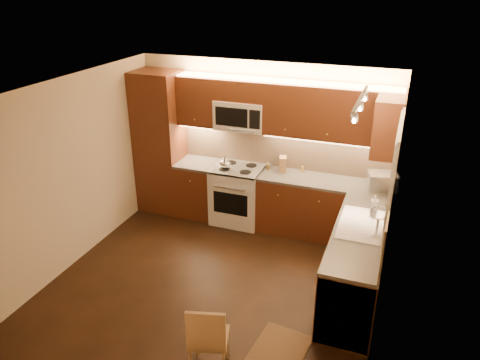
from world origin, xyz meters
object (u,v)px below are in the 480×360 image
at_px(soap_bottle, 375,203).
at_px(dining_chair, 209,336).
at_px(stove, 238,194).
at_px(sink, 362,219).
at_px(toaster_oven, 382,181).
at_px(microwave, 241,115).
at_px(knife_block, 283,164).
at_px(kettle, 225,162).

bearing_deg(soap_bottle, dining_chair, -120.47).
bearing_deg(stove, dining_chair, -74.73).
relative_size(sink, soap_bottle, 4.29).
height_order(sink, dining_chair, sink).
relative_size(sink, toaster_oven, 2.20).
distance_m(stove, dining_chair, 3.10).
relative_size(sink, dining_chair, 1.02).
distance_m(sink, soap_bottle, 0.47).
height_order(microwave, toaster_oven, microwave).
height_order(microwave, soap_bottle, microwave).
relative_size(stove, knife_block, 3.95).
relative_size(knife_block, dining_chair, 0.28).
bearing_deg(dining_chair, microwave, 89.20).
bearing_deg(stove, microwave, 90.00).
distance_m(microwave, kettle, 0.76).
xyz_separation_m(sink, toaster_oven, (0.13, 1.14, 0.04)).
height_order(knife_block, soap_bottle, knife_block).
distance_m(microwave, toaster_oven, 2.25).
xyz_separation_m(stove, kettle, (-0.17, -0.11, 0.56)).
xyz_separation_m(stove, sink, (2.00, -1.12, 0.52)).
bearing_deg(kettle, knife_block, 4.83).
distance_m(microwave, dining_chair, 3.48).
relative_size(stove, microwave, 1.21).
bearing_deg(soap_bottle, knife_block, 148.75).
bearing_deg(dining_chair, stove, 89.83).
distance_m(stove, kettle, 0.60).
height_order(kettle, toaster_oven, toaster_oven).
bearing_deg(soap_bottle, stove, 160.74).
bearing_deg(soap_bottle, sink, -103.67).
bearing_deg(soap_bottle, kettle, 164.51).
relative_size(kettle, soap_bottle, 1.01).
xyz_separation_m(microwave, dining_chair, (0.82, -3.12, -1.30)).
relative_size(sink, knife_block, 3.69).
height_order(toaster_oven, dining_chair, toaster_oven).
xyz_separation_m(knife_block, dining_chair, (0.15, -3.13, -0.60)).
distance_m(knife_block, dining_chair, 3.19).
height_order(microwave, kettle, microwave).
bearing_deg(dining_chair, soap_bottle, 45.62).
xyz_separation_m(stove, dining_chair, (0.82, -2.99, -0.04)).
relative_size(toaster_oven, dining_chair, 0.47).
height_order(stove, toaster_oven, toaster_oven).
bearing_deg(kettle, soap_bottle, -25.81).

